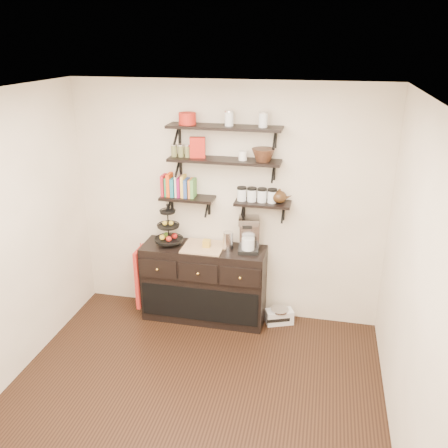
{
  "coord_description": "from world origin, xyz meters",
  "views": [
    {
      "loc": [
        1.04,
        -3.16,
        3.09
      ],
      "look_at": [
        0.1,
        1.15,
        1.35
      ],
      "focal_mm": 38.0,
      "sensor_mm": 36.0,
      "label": 1
    }
  ],
  "objects_px": {
    "fruit_stand": "(169,231)",
    "radio": "(279,316)",
    "coffee_maker": "(249,235)",
    "sideboard": "(204,283)"
  },
  "relations": [
    {
      "from": "fruit_stand",
      "to": "radio",
      "type": "bearing_deg",
      "value": 2.27
    },
    {
      "from": "coffee_maker",
      "to": "radio",
      "type": "relative_size",
      "value": 1.17
    },
    {
      "from": "sideboard",
      "to": "coffee_maker",
      "type": "distance_m",
      "value": 0.82
    },
    {
      "from": "sideboard",
      "to": "radio",
      "type": "height_order",
      "value": "sideboard"
    },
    {
      "from": "sideboard",
      "to": "coffee_maker",
      "type": "height_order",
      "value": "coffee_maker"
    },
    {
      "from": "fruit_stand",
      "to": "coffee_maker",
      "type": "xyz_separation_m",
      "value": [
        0.91,
        0.02,
        0.03
      ]
    },
    {
      "from": "fruit_stand",
      "to": "coffee_maker",
      "type": "height_order",
      "value": "fruit_stand"
    },
    {
      "from": "coffee_maker",
      "to": "radio",
      "type": "bearing_deg",
      "value": -4.59
    },
    {
      "from": "coffee_maker",
      "to": "radio",
      "type": "xyz_separation_m",
      "value": [
        0.37,
        0.03,
        -1.0
      ]
    },
    {
      "from": "sideboard",
      "to": "fruit_stand",
      "type": "relative_size",
      "value": 2.99
    }
  ]
}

